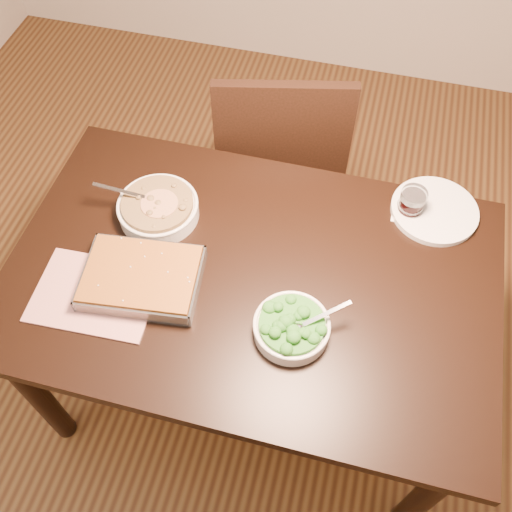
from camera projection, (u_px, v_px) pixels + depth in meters
ground at (252, 377)px, 2.24m from camera, size 4.00×4.00×0.00m
table at (251, 292)px, 1.70m from camera, size 1.40×0.90×0.75m
magazine_a at (95, 294)px, 1.58m from camera, size 0.35×0.26×0.01m
coaster at (408, 212)px, 1.75m from camera, size 0.10×0.10×0.00m
stew_bowl at (158, 208)px, 1.72m from camera, size 0.27×0.25×0.09m
broccoli_bowl at (292, 327)px, 1.50m from camera, size 0.21×0.20×0.08m
baking_dish at (142, 278)px, 1.58m from camera, size 0.35×0.27×0.06m
wine_tumbler at (412, 202)px, 1.71m from camera, size 0.08×0.08×0.09m
dinner_plate at (434, 210)px, 1.75m from camera, size 0.26×0.26×0.02m
chair_far at (280, 156)px, 2.17m from camera, size 0.55×0.55×0.98m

